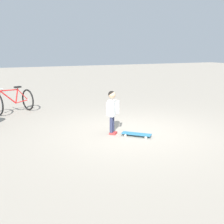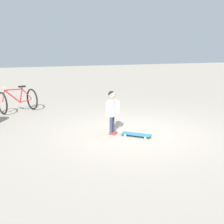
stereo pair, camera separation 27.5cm
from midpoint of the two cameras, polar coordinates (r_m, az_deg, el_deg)
name	(u,v)px [view 1 (the left image)]	position (r m, az deg, el deg)	size (l,w,h in m)	color
ground_plane	(133,132)	(7.16, 3.13, -4.02)	(50.00, 50.00, 0.00)	#9E9384
child_person	(112,108)	(6.83, -1.15, 0.86)	(0.39, 0.28, 1.06)	#2D3351
skateboard	(136,134)	(6.80, 3.73, -4.42)	(0.64, 0.62, 0.07)	teal
bicycle_mid	(13,101)	(9.72, -19.83, 2.05)	(1.26, 1.07, 0.85)	black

